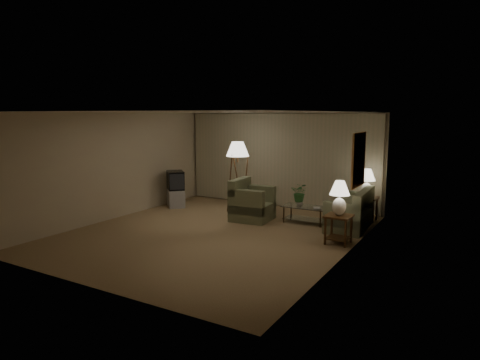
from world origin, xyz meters
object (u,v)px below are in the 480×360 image
at_px(floor_lamp, 238,175).
at_px(sofa, 350,213).
at_px(coffee_table, 305,212).
at_px(ottoman, 258,208).
at_px(tv_cabinet, 176,198).
at_px(side_table_near, 338,224).
at_px(table_lamp_far, 367,181).
at_px(armchair, 252,204).
at_px(crt_tv, 175,180).
at_px(side_table_far, 366,205).
at_px(vase, 300,203).
at_px(table_lamp_near, 340,195).

bearing_deg(floor_lamp, sofa, -2.46).
distance_m(coffee_table, ottoman, 1.42).
distance_m(coffee_table, tv_cabinet, 3.98).
relative_size(side_table_near, table_lamp_far, 0.84).
bearing_deg(ottoman, armchair, -76.07).
distance_m(sofa, crt_tv, 5.07).
distance_m(tv_cabinet, floor_lamp, 2.08).
bearing_deg(sofa, coffee_table, -87.60).
bearing_deg(crt_tv, sofa, 45.68).
height_order(crt_tv, floor_lamp, floor_lamp).
bearing_deg(tv_cabinet, side_table_near, 30.96).
bearing_deg(sofa, ottoman, -94.18).
bearing_deg(crt_tv, table_lamp_far, 55.31).
height_order(side_table_far, tv_cabinet, side_table_far).
distance_m(sofa, vase, 1.24).
relative_size(side_table_far, table_lamp_near, 0.84).
xyz_separation_m(side_table_near, table_lamp_near, (-0.00, -0.00, 0.61)).
height_order(sofa, crt_tv, crt_tv).
height_order(coffee_table, vase, vase).
xyz_separation_m(table_lamp_far, floor_lamp, (-3.29, -0.76, -0.01)).
bearing_deg(side_table_far, floor_lamp, -167.02).
distance_m(side_table_far, crt_tv, 5.32).
relative_size(coffee_table, floor_lamp, 0.56).
relative_size(sofa, ottoman, 2.86).
relative_size(sofa, coffee_table, 1.59).
distance_m(armchair, vase, 1.19).
distance_m(side_table_far, ottoman, 2.77).
xyz_separation_m(table_lamp_near, table_lamp_far, (0.00, 2.24, -0.00)).
distance_m(table_lamp_far, tv_cabinet, 5.36).
bearing_deg(crt_tv, tv_cabinet, 0.00).
height_order(sofa, table_lamp_near, table_lamp_near).
xyz_separation_m(armchair, vase, (1.12, 0.38, 0.09)).
xyz_separation_m(coffee_table, ottoman, (-1.41, 0.15, -0.08)).
relative_size(side_table_far, ottoman, 0.99).
distance_m(sofa, armchair, 2.40).
height_order(table_lamp_far, tv_cabinet, table_lamp_far).
bearing_deg(coffee_table, sofa, 5.32).
bearing_deg(coffee_table, tv_cabinet, -178.87).
height_order(armchair, side_table_near, armchair).
xyz_separation_m(side_table_near, tv_cabinet, (-5.20, 1.17, -0.16)).
xyz_separation_m(sofa, table_lamp_far, (0.15, 0.89, 0.65)).
relative_size(sofa, side_table_near, 2.88).
bearing_deg(table_lamp_far, vase, -144.11).
height_order(tv_cabinet, floor_lamp, floor_lamp).
bearing_deg(armchair, sofa, -83.29).
xyz_separation_m(side_table_near, coffee_table, (-1.22, 1.25, -0.13)).
bearing_deg(crt_tv, armchair, 37.32).
bearing_deg(table_lamp_near, ottoman, 151.89).
relative_size(armchair, tv_cabinet, 1.37).
bearing_deg(armchair, table_lamp_far, -66.02).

